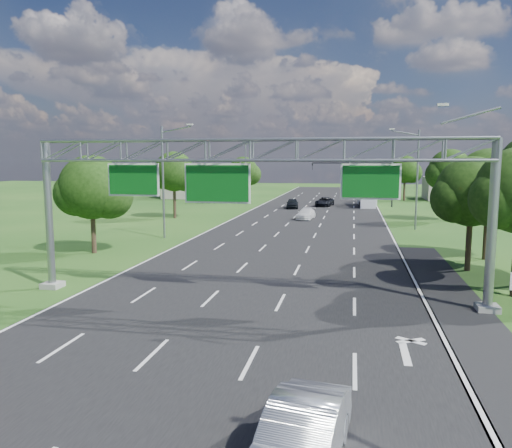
% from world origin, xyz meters
% --- Properties ---
extents(ground, '(220.00, 220.00, 0.00)m').
position_xyz_m(ground, '(0.00, 30.00, 0.00)').
color(ground, '#194314').
rests_on(ground, ground).
extents(road, '(18.00, 180.00, 0.02)m').
position_xyz_m(road, '(0.00, 30.00, 0.00)').
color(road, black).
rests_on(road, ground).
extents(road_flare, '(3.00, 30.00, 0.02)m').
position_xyz_m(road_flare, '(10.20, 14.00, 0.00)').
color(road_flare, black).
rests_on(road_flare, ground).
extents(sign_gantry, '(23.50, 1.00, 9.56)m').
position_xyz_m(sign_gantry, '(0.33, 12.00, 6.89)').
color(sign_gantry, gray).
rests_on(sign_gantry, ground).
extents(traffic_signal, '(12.21, 0.24, 7.00)m').
position_xyz_m(traffic_signal, '(7.48, 65.00, 5.17)').
color(traffic_signal, black).
rests_on(traffic_signal, ground).
extents(streetlight_l_near, '(2.97, 0.22, 10.16)m').
position_xyz_m(streetlight_l_near, '(-11.30, 30.00, 5.58)').
color(streetlight_l_near, gray).
rests_on(streetlight_l_near, ground).
extents(streetlight_l_far, '(2.97, 0.22, 10.16)m').
position_xyz_m(streetlight_l_far, '(-11.30, 65.00, 5.58)').
color(streetlight_l_far, gray).
rests_on(streetlight_l_far, ground).
extents(streetlight_r_mid, '(2.97, 0.22, 10.16)m').
position_xyz_m(streetlight_r_mid, '(11.30, 40.00, 5.58)').
color(streetlight_r_mid, gray).
rests_on(streetlight_r_mid, ground).
extents(tree_verge_la, '(5.76, 4.80, 7.40)m').
position_xyz_m(tree_verge_la, '(-13.92, 22.04, 4.76)').
color(tree_verge_la, '#2D2116').
rests_on(tree_verge_la, ground).
extents(tree_verge_lb, '(5.76, 4.80, 8.06)m').
position_xyz_m(tree_verge_lb, '(-15.92, 45.04, 5.41)').
color(tree_verge_lb, '#2D2116').
rests_on(tree_verge_lb, ground).
extents(tree_verge_lc, '(5.76, 4.80, 7.62)m').
position_xyz_m(tree_verge_lc, '(-12.92, 70.04, 4.98)').
color(tree_verge_lc, '#2D2116').
rests_on(tree_verge_lc, ground).
extents(tree_verge_rd, '(5.76, 4.80, 8.28)m').
position_xyz_m(tree_verge_rd, '(16.08, 48.04, 5.63)').
color(tree_verge_rd, '#2D2116').
rests_on(tree_verge_rd, ground).
extents(tree_verge_re, '(5.76, 4.80, 7.84)m').
position_xyz_m(tree_verge_re, '(14.08, 78.04, 5.20)').
color(tree_verge_re, '#2D2116').
rests_on(tree_verge_re, ground).
extents(building_left, '(14.00, 10.00, 5.00)m').
position_xyz_m(building_left, '(-22.00, 78.00, 2.50)').
color(building_left, '#ACA290').
rests_on(building_left, ground).
extents(building_right, '(12.00, 9.00, 4.00)m').
position_xyz_m(building_right, '(24.00, 82.00, 2.00)').
color(building_right, '#ACA290').
rests_on(building_right, ground).
extents(silver_sedan, '(2.24, 4.89, 1.55)m').
position_xyz_m(silver_sedan, '(4.17, -1.73, 0.78)').
color(silver_sedan, silver).
rests_on(silver_sedan, ground).
extents(car_queue_a, '(2.26, 4.54, 1.27)m').
position_xyz_m(car_queue_a, '(-0.26, 47.16, 0.63)').
color(car_queue_a, silver).
rests_on(car_queue_a, ground).
extents(car_queue_b, '(2.90, 5.18, 1.37)m').
position_xyz_m(car_queue_b, '(0.98, 64.64, 0.68)').
color(car_queue_b, black).
rests_on(car_queue_b, ground).
extents(car_queue_c, '(2.13, 4.39, 1.44)m').
position_xyz_m(car_queue_c, '(-3.47, 60.25, 0.72)').
color(car_queue_c, black).
rests_on(car_queue_c, ground).
extents(box_truck, '(2.90, 8.11, 2.99)m').
position_xyz_m(box_truck, '(7.33, 65.61, 1.44)').
color(box_truck, silver).
rests_on(box_truck, ground).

